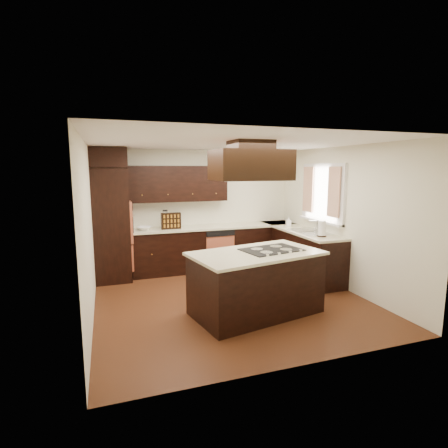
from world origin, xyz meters
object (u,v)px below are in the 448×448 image
at_px(range_hood, 250,165).
at_px(spice_rack, 171,221).
at_px(oven_column, 111,225).
at_px(island, 256,284).

xyz_separation_m(range_hood, spice_rack, (-0.74, 2.27, -1.08)).
xyz_separation_m(oven_column, spice_rack, (1.14, 0.01, 0.02)).
distance_m(island, range_hood, 1.72).
relative_size(oven_column, island, 1.18).
xyz_separation_m(oven_column, island, (1.95, -2.34, -0.62)).
distance_m(range_hood, spice_rack, 2.62).
bearing_deg(oven_column, island, -50.28).
distance_m(oven_column, spice_rack, 1.14).
xyz_separation_m(oven_column, range_hood, (1.88, -2.25, 1.10)).
bearing_deg(range_hood, island, -50.80).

